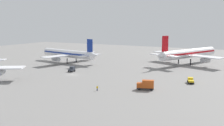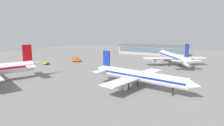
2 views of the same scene
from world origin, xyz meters
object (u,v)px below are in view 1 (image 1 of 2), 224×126
object	(u,v)px
pushback_tractor	(191,80)
ground_crew_worker	(97,88)
airplane_taxiing	(188,53)
catering_truck	(146,85)
baggage_tug	(72,69)
airplane_at_gate	(69,54)

from	to	relation	value
pushback_tractor	ground_crew_worker	xyz separation A→B (m)	(-24.25, -26.17, -0.12)
pushback_tractor	ground_crew_worker	world-z (taller)	pushback_tractor
airplane_taxiing	ground_crew_worker	bearing A→B (deg)	-167.19
catering_truck	baggage_tug	size ratio (longest dim) A/B	1.74
airplane_taxiing	catering_truck	world-z (taller)	airplane_taxiing
pushback_tractor	catering_truck	distance (m)	20.49
airplane_taxiing	pushback_tractor	bearing A→B (deg)	-143.02
pushback_tractor	catering_truck	size ratio (longest dim) A/B	0.81
airplane_at_gate	airplane_taxiing	xyz separation A→B (m)	(59.10, 25.44, 0.75)
airplane_taxiing	ground_crew_worker	distance (m)	73.64
baggage_tug	pushback_tractor	bearing A→B (deg)	-94.85
airplane_at_gate	ground_crew_worker	size ratio (longest dim) A/B	26.47
airplane_taxiing	baggage_tug	bearing A→B (deg)	162.02
airplane_at_gate	catering_truck	size ratio (longest dim) A/B	7.48
catering_truck	baggage_tug	distance (m)	44.89
airplane_taxiing	catering_truck	xyz separation A→B (m)	(1.47, -63.79, -3.98)
airplane_at_gate	baggage_tug	size ratio (longest dim) A/B	13.03
airplane_taxiing	baggage_tug	xyz separation A→B (m)	(-40.45, -47.75, -4.52)
ground_crew_worker	baggage_tug	bearing A→B (deg)	171.78
catering_truck	airplane_at_gate	bearing A→B (deg)	-50.84
ground_crew_worker	airplane_taxiing	bearing A→B (deg)	113.39
baggage_tug	ground_crew_worker	distance (m)	37.61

